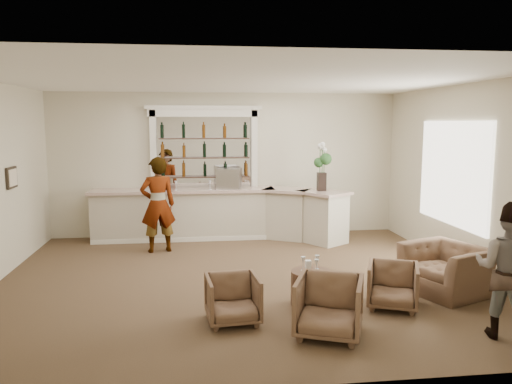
{
  "coord_description": "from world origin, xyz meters",
  "views": [
    {
      "loc": [
        -0.74,
        -8.08,
        2.63
      ],
      "look_at": [
        0.38,
        0.9,
        1.36
      ],
      "focal_mm": 35.0,
      "sensor_mm": 36.0,
      "label": 1
    }
  ],
  "objects_px": {
    "guest": "(509,271)",
    "flower_vase": "(322,164)",
    "armchair_center": "(329,307)",
    "sommelier": "(158,205)",
    "armchair_far": "(446,269)",
    "armchair_right": "(393,286)",
    "bar_counter": "(221,214)",
    "armchair_left": "(233,299)",
    "espresso_machine": "(229,179)",
    "cocktail_table": "(311,288)"
  },
  "relations": [
    {
      "from": "bar_counter",
      "to": "guest",
      "type": "distance_m",
      "value": 6.5
    },
    {
      "from": "sommelier",
      "to": "armchair_far",
      "type": "bearing_deg",
      "value": 132.06
    },
    {
      "from": "cocktail_table",
      "to": "sommelier",
      "type": "relative_size",
      "value": 0.31
    },
    {
      "from": "armchair_right",
      "to": "flower_vase",
      "type": "distance_m",
      "value": 4.26
    },
    {
      "from": "armchair_far",
      "to": "armchair_center",
      "type": "bearing_deg",
      "value": -82.47
    },
    {
      "from": "sommelier",
      "to": "flower_vase",
      "type": "relative_size",
      "value": 1.85
    },
    {
      "from": "bar_counter",
      "to": "espresso_machine",
      "type": "distance_m",
      "value": 0.82
    },
    {
      "from": "sommelier",
      "to": "armchair_left",
      "type": "relative_size",
      "value": 2.8
    },
    {
      "from": "espresso_machine",
      "to": "bar_counter",
      "type": "bearing_deg",
      "value": -148.47
    },
    {
      "from": "cocktail_table",
      "to": "armchair_left",
      "type": "bearing_deg",
      "value": -156.78
    },
    {
      "from": "armchair_right",
      "to": "guest",
      "type": "bearing_deg",
      "value": -25.7
    },
    {
      "from": "armchair_left",
      "to": "espresso_machine",
      "type": "distance_m",
      "value": 4.97
    },
    {
      "from": "sommelier",
      "to": "armchair_right",
      "type": "bearing_deg",
      "value": 120.63
    },
    {
      "from": "armchair_far",
      "to": "flower_vase",
      "type": "height_order",
      "value": "flower_vase"
    },
    {
      "from": "cocktail_table",
      "to": "armchair_center",
      "type": "relative_size",
      "value": 0.73
    },
    {
      "from": "armchair_right",
      "to": "flower_vase",
      "type": "bearing_deg",
      "value": 113.35
    },
    {
      "from": "armchair_center",
      "to": "flower_vase",
      "type": "xyz_separation_m",
      "value": [
        1.14,
        4.83,
        1.36
      ]
    },
    {
      "from": "armchair_right",
      "to": "armchair_far",
      "type": "relative_size",
      "value": 0.62
    },
    {
      "from": "armchair_center",
      "to": "armchair_right",
      "type": "height_order",
      "value": "armchair_center"
    },
    {
      "from": "cocktail_table",
      "to": "flower_vase",
      "type": "height_order",
      "value": "flower_vase"
    },
    {
      "from": "armchair_far",
      "to": "espresso_machine",
      "type": "relative_size",
      "value": 2.22
    },
    {
      "from": "armchair_left",
      "to": "espresso_machine",
      "type": "relative_size",
      "value": 1.35
    },
    {
      "from": "armchair_left",
      "to": "espresso_machine",
      "type": "bearing_deg",
      "value": 81.18
    },
    {
      "from": "bar_counter",
      "to": "armchair_right",
      "type": "bearing_deg",
      "value": -64.08
    },
    {
      "from": "armchair_center",
      "to": "armchair_right",
      "type": "relative_size",
      "value": 1.16
    },
    {
      "from": "guest",
      "to": "armchair_far",
      "type": "relative_size",
      "value": 1.47
    },
    {
      "from": "sommelier",
      "to": "armchair_far",
      "type": "distance_m",
      "value": 5.56
    },
    {
      "from": "flower_vase",
      "to": "guest",
      "type": "bearing_deg",
      "value": -78.97
    },
    {
      "from": "armchair_right",
      "to": "espresso_machine",
      "type": "xyz_separation_m",
      "value": [
        -2.0,
        4.6,
        1.05
      ]
    },
    {
      "from": "guest",
      "to": "flower_vase",
      "type": "height_order",
      "value": "flower_vase"
    },
    {
      "from": "espresso_machine",
      "to": "armchair_center",
      "type": "bearing_deg",
      "value": -67.55
    },
    {
      "from": "bar_counter",
      "to": "cocktail_table",
      "type": "xyz_separation_m",
      "value": [
        1.08,
        -4.28,
        -0.32
      ]
    },
    {
      "from": "guest",
      "to": "flower_vase",
      "type": "distance_m",
      "value": 5.31
    },
    {
      "from": "cocktail_table",
      "to": "espresso_machine",
      "type": "distance_m",
      "value": 4.57
    },
    {
      "from": "espresso_machine",
      "to": "flower_vase",
      "type": "height_order",
      "value": "flower_vase"
    },
    {
      "from": "armchair_center",
      "to": "flower_vase",
      "type": "relative_size",
      "value": 0.77
    },
    {
      "from": "sommelier",
      "to": "armchair_center",
      "type": "xyz_separation_m",
      "value": [
        2.36,
        -4.38,
        -0.6
      ]
    },
    {
      "from": "cocktail_table",
      "to": "armchair_left",
      "type": "xyz_separation_m",
      "value": [
        -1.18,
        -0.51,
        0.07
      ]
    },
    {
      "from": "cocktail_table",
      "to": "armchair_left",
      "type": "relative_size",
      "value": 0.86
    },
    {
      "from": "cocktail_table",
      "to": "armchair_far",
      "type": "height_order",
      "value": "armchair_far"
    },
    {
      "from": "bar_counter",
      "to": "armchair_left",
      "type": "xyz_separation_m",
      "value": [
        -0.1,
        -4.79,
        -0.26
      ]
    },
    {
      "from": "armchair_right",
      "to": "flower_vase",
      "type": "xyz_separation_m",
      "value": [
        -0.02,
        4.02,
        1.41
      ]
    },
    {
      "from": "bar_counter",
      "to": "espresso_machine",
      "type": "height_order",
      "value": "espresso_machine"
    },
    {
      "from": "guest",
      "to": "armchair_center",
      "type": "bearing_deg",
      "value": 42.35
    },
    {
      "from": "armchair_left",
      "to": "armchair_far",
      "type": "height_order",
      "value": "armchair_far"
    },
    {
      "from": "sommelier",
      "to": "armchair_far",
      "type": "height_order",
      "value": "sommelier"
    },
    {
      "from": "armchair_left",
      "to": "flower_vase",
      "type": "bearing_deg",
      "value": 56.57
    },
    {
      "from": "bar_counter",
      "to": "armchair_center",
      "type": "height_order",
      "value": "bar_counter"
    },
    {
      "from": "armchair_right",
      "to": "armchair_far",
      "type": "bearing_deg",
      "value": 47.68
    },
    {
      "from": "bar_counter",
      "to": "sommelier",
      "type": "distance_m",
      "value": 1.68
    }
  ]
}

